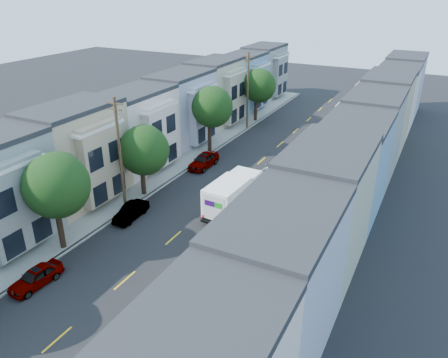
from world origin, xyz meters
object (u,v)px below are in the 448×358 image
object	(u,v)px
tree_d	(211,107)
tree_far_r	(352,108)
tree_e	(258,86)
parked_left_d	(204,160)
lead_sedan	(276,167)
parked_right_b	(220,256)
parked_left_c	(131,212)
utility_pole_far	(248,91)
parked_right_c	(302,166)
tree_b	(56,186)
tree_c	(143,150)
fedex_truck	(233,194)
utility_pole_near	(120,155)
parked_left_b	(36,277)
parked_right_a	(149,336)
parked_right_d	(326,138)

from	to	relation	value
tree_d	tree_far_r	world-z (taller)	tree_d
tree_d	tree_e	size ratio (longest dim) A/B	1.04
parked_left_d	lead_sedan	bearing A→B (deg)	14.78
parked_right_b	tree_d	bearing A→B (deg)	122.74
tree_e	lead_sedan	distance (m)	18.97
tree_d	tree_e	distance (m)	13.61
lead_sedan	parked_left_c	world-z (taller)	lead_sedan
utility_pole_far	parked_right_c	bearing A→B (deg)	-43.90
tree_b	tree_c	bearing A→B (deg)	90.00
fedex_truck	parked_right_b	distance (m)	7.88
tree_b	parked_right_c	distance (m)	25.32
tree_d	parked_right_c	xyz separation A→B (m)	(11.20, -0.78, -4.79)
utility_pole_near	fedex_truck	size ratio (longest dim) A/B	1.54
parked_left_b	parked_right_c	size ratio (longest dim) A/B	0.86
tree_b	tree_d	size ratio (longest dim) A/B	0.99
fedex_truck	parked_right_c	world-z (taller)	fedex_truck
parked_left_d	utility_pole_far	bearing A→B (deg)	95.91
tree_d	parked_right_a	xyz separation A→B (m)	(11.20, -27.93, -4.77)
utility_pole_far	parked_left_d	bearing A→B (deg)	-84.47
parked_right_d	parked_left_b	bearing A→B (deg)	-101.13
utility_pole_near	tree_far_r	bearing A→B (deg)	65.17
tree_far_r	parked_right_b	xyz separation A→B (m)	(-1.99, -31.92, -3.16)
tree_far_r	lead_sedan	xyz separation A→B (m)	(-4.25, -15.04, -3.20)
tree_far_r	parked_right_d	size ratio (longest dim) A/B	1.27
tree_c	parked_right_d	bearing A→B (deg)	62.89
parked_right_b	parked_left_d	bearing A→B (deg)	126.00
parked_right_c	parked_right_d	xyz separation A→B (m)	(0.00, 9.78, 0.00)
parked_right_d	tree_c	bearing A→B (deg)	-113.02
tree_b	utility_pole_near	bearing A→B (deg)	89.98
parked_left_c	tree_far_r	bearing A→B (deg)	64.62
parked_right_a	parked_left_b	bearing A→B (deg)	173.24
parked_left_d	parked_right_d	world-z (taller)	parked_left_d
tree_d	parked_left_d	world-z (taller)	tree_d
parked_left_b	parked_left_d	distance (m)	22.57
fedex_truck	parked_right_b	size ratio (longest dim) A/B	1.33
utility_pole_near	utility_pole_far	distance (m)	26.00
tree_far_r	parked_left_d	distance (m)	20.90
utility_pole_far	parked_right_d	size ratio (longest dim) A/B	2.36
utility_pole_near	parked_right_c	size ratio (longest dim) A/B	2.20
tree_e	parked_right_b	distance (m)	35.14
tree_b	tree_e	distance (m)	36.61
utility_pole_far	parked_right_a	distance (m)	39.80
tree_b	fedex_truck	bearing A→B (deg)	51.97
tree_e	parked_right_a	xyz separation A→B (m)	(11.20, -41.54, -4.48)
utility_pole_near	fedex_truck	world-z (taller)	utility_pole_near
tree_e	parked_left_c	bearing A→B (deg)	-87.38
parked_left_c	parked_right_a	world-z (taller)	parked_right_a
utility_pole_near	parked_right_b	world-z (taller)	utility_pole_near
tree_b	parked_left_c	distance (m)	7.76
tree_d	utility_pole_near	xyz separation A→B (m)	(0.00, -16.00, -0.27)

